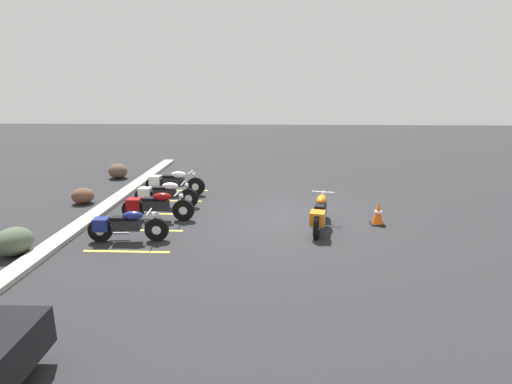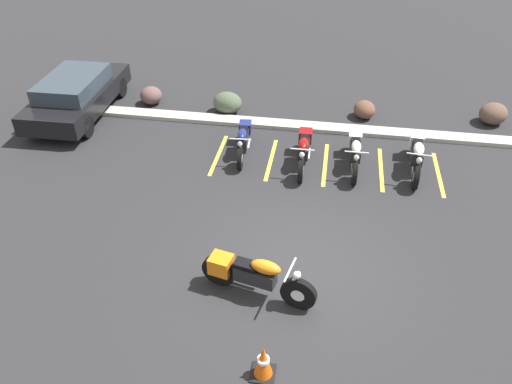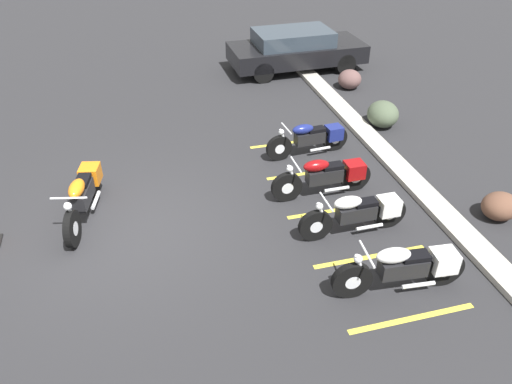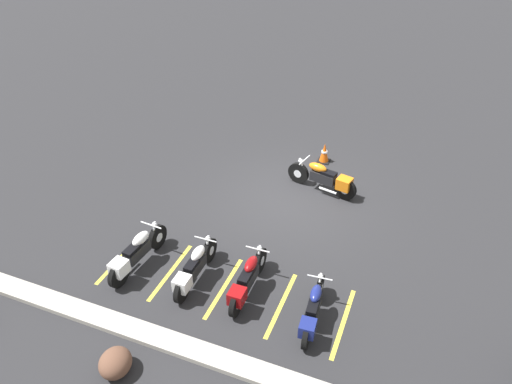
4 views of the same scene
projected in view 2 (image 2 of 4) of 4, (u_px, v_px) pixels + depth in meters
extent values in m
plane|color=#262628|center=(299.00, 269.00, 10.05)|extent=(60.00, 60.00, 0.00)
cylinder|color=black|center=(298.00, 294.00, 9.07)|extent=(0.69, 0.27, 0.68)
cylinder|color=silver|center=(298.00, 294.00, 9.07)|extent=(0.28, 0.18, 0.26)
cylinder|color=black|center=(219.00, 270.00, 9.55)|extent=(0.69, 0.27, 0.68)
cylinder|color=silver|center=(219.00, 270.00, 9.55)|extent=(0.28, 0.18, 0.26)
cube|color=black|center=(255.00, 275.00, 9.23)|extent=(0.83, 0.45, 0.31)
ellipsoid|color=orange|center=(266.00, 267.00, 9.01)|extent=(0.62, 0.38, 0.25)
cube|color=black|center=(246.00, 265.00, 9.17)|extent=(0.50, 0.34, 0.08)
cube|color=orange|center=(221.00, 264.00, 9.42)|extent=(0.48, 0.45, 0.35)
cylinder|color=silver|center=(293.00, 281.00, 8.95)|extent=(0.28, 0.12, 0.55)
cylinder|color=silver|center=(290.00, 270.00, 8.81)|extent=(0.17, 0.63, 0.04)
sphere|color=silver|center=(297.00, 275.00, 8.82)|extent=(0.14, 0.14, 0.14)
cylinder|color=silver|center=(246.00, 278.00, 9.60)|extent=(0.57, 0.19, 0.07)
cylinder|color=black|center=(240.00, 158.00, 12.90)|extent=(0.16, 0.61, 0.61)
cylinder|color=silver|center=(240.00, 158.00, 12.90)|extent=(0.13, 0.24, 0.23)
cylinder|color=black|center=(246.00, 132.00, 14.05)|extent=(0.16, 0.61, 0.61)
cylinder|color=silver|center=(246.00, 132.00, 14.05)|extent=(0.13, 0.24, 0.23)
cube|color=black|center=(243.00, 139.00, 13.43)|extent=(0.31, 0.72, 0.28)
ellipsoid|color=navy|center=(242.00, 134.00, 13.14)|extent=(0.28, 0.53, 0.22)
cube|color=black|center=(243.00, 130.00, 13.45)|extent=(0.25, 0.42, 0.07)
cube|color=navy|center=(245.00, 127.00, 13.92)|extent=(0.36, 0.39, 0.31)
cylinder|color=silver|center=(240.00, 148.00, 12.85)|extent=(0.07, 0.24, 0.49)
cylinder|color=silver|center=(240.00, 139.00, 12.76)|extent=(0.57, 0.08, 0.03)
sphere|color=silver|center=(240.00, 144.00, 12.70)|extent=(0.13, 0.13, 0.13)
cylinder|color=silver|center=(249.00, 144.00, 13.77)|extent=(0.10, 0.51, 0.06)
cylinder|color=black|center=(301.00, 170.00, 12.41)|extent=(0.12, 0.64, 0.64)
cylinder|color=silver|center=(301.00, 170.00, 12.41)|extent=(0.12, 0.24, 0.24)
cylinder|color=black|center=(305.00, 141.00, 13.61)|extent=(0.12, 0.64, 0.64)
cylinder|color=silver|center=(305.00, 141.00, 13.61)|extent=(0.12, 0.24, 0.24)
cube|color=black|center=(304.00, 149.00, 12.97)|extent=(0.28, 0.74, 0.29)
ellipsoid|color=maroon|center=(304.00, 144.00, 12.66)|extent=(0.26, 0.54, 0.23)
cube|color=black|center=(305.00, 139.00, 12.98)|extent=(0.24, 0.43, 0.08)
cube|color=maroon|center=(306.00, 136.00, 13.47)|extent=(0.35, 0.39, 0.33)
cylinder|color=silver|center=(302.00, 159.00, 12.36)|extent=(0.06, 0.25, 0.51)
cylinder|color=silver|center=(302.00, 149.00, 12.26)|extent=(0.60, 0.04, 0.03)
sphere|color=silver|center=(302.00, 155.00, 12.20)|extent=(0.14, 0.14, 0.14)
cylinder|color=silver|center=(309.00, 154.00, 13.31)|extent=(0.07, 0.53, 0.07)
cylinder|color=black|center=(355.00, 173.00, 12.33)|extent=(0.12, 0.63, 0.63)
cylinder|color=silver|center=(355.00, 173.00, 12.33)|extent=(0.12, 0.24, 0.24)
cylinder|color=black|center=(354.00, 143.00, 13.51)|extent=(0.12, 0.63, 0.63)
cylinder|color=silver|center=(354.00, 143.00, 13.51)|extent=(0.12, 0.24, 0.24)
cube|color=black|center=(355.00, 152.00, 12.88)|extent=(0.27, 0.72, 0.28)
ellipsoid|color=white|center=(356.00, 147.00, 12.58)|extent=(0.25, 0.53, 0.23)
cube|color=black|center=(356.00, 142.00, 12.90)|extent=(0.23, 0.42, 0.08)
cube|color=white|center=(355.00, 138.00, 13.37)|extent=(0.34, 0.38, 0.32)
cylinder|color=silver|center=(356.00, 162.00, 12.28)|extent=(0.06, 0.25, 0.51)
cylinder|color=silver|center=(357.00, 152.00, 12.18)|extent=(0.59, 0.04, 0.03)
sphere|color=silver|center=(357.00, 157.00, 12.13)|extent=(0.13, 0.13, 0.13)
cylinder|color=silver|center=(359.00, 157.00, 13.22)|extent=(0.07, 0.52, 0.07)
cylinder|color=black|center=(416.00, 177.00, 12.17)|extent=(0.18, 0.67, 0.66)
cylinder|color=silver|center=(416.00, 177.00, 12.17)|extent=(0.15, 0.26, 0.25)
cylinder|color=black|center=(416.00, 145.00, 13.39)|extent=(0.18, 0.67, 0.66)
cylinder|color=silver|center=(416.00, 145.00, 13.39)|extent=(0.15, 0.26, 0.25)
cube|color=black|center=(417.00, 154.00, 12.73)|extent=(0.34, 0.78, 0.30)
ellipsoid|color=white|center=(419.00, 149.00, 12.42)|extent=(0.31, 0.58, 0.24)
cube|color=black|center=(418.00, 144.00, 12.75)|extent=(0.28, 0.46, 0.08)
cube|color=white|center=(417.00, 140.00, 13.24)|extent=(0.39, 0.43, 0.34)
cylinder|color=silver|center=(418.00, 165.00, 12.11)|extent=(0.08, 0.27, 0.53)
cylinder|color=silver|center=(420.00, 155.00, 12.01)|extent=(0.62, 0.09, 0.04)
sphere|color=silver|center=(419.00, 160.00, 11.95)|extent=(0.14, 0.14, 0.14)
cylinder|color=silver|center=(420.00, 160.00, 13.07)|extent=(0.12, 0.55, 0.07)
cylinder|color=black|center=(75.00, 84.00, 16.64)|extent=(0.23, 0.64, 0.64)
cylinder|color=black|center=(120.00, 87.00, 16.46)|extent=(0.23, 0.64, 0.64)
cylinder|color=black|center=(34.00, 123.00, 14.43)|extent=(0.23, 0.64, 0.64)
cylinder|color=black|center=(86.00, 127.00, 14.25)|extent=(0.23, 0.64, 0.64)
cube|color=black|center=(78.00, 97.00, 15.30)|extent=(1.90, 4.34, 0.55)
cube|color=#2D3842|center=(73.00, 83.00, 14.89)|extent=(1.57, 2.44, 0.45)
cube|color=#A8A399|center=(318.00, 127.00, 14.77)|extent=(18.00, 0.50, 0.12)
ellipsoid|color=#47533F|center=(227.00, 103.00, 15.50)|extent=(1.09, 1.01, 0.65)
ellipsoid|color=brown|center=(493.00, 114.00, 14.92)|extent=(1.16, 1.15, 0.63)
ellipsoid|color=brown|center=(151.00, 95.00, 16.03)|extent=(0.95, 0.95, 0.57)
ellipsoid|color=brown|center=(364.00, 110.00, 15.25)|extent=(0.78, 0.83, 0.53)
cube|color=black|center=(263.00, 373.00, 8.10)|extent=(0.40, 0.40, 0.03)
cone|color=#EA590F|center=(263.00, 361.00, 7.91)|extent=(0.32, 0.32, 0.67)
cylinder|color=white|center=(263.00, 360.00, 7.89)|extent=(0.20, 0.20, 0.06)
cube|color=gold|center=(218.00, 155.00, 13.62)|extent=(0.10, 2.10, 0.00)
cube|color=gold|center=(271.00, 159.00, 13.42)|extent=(0.10, 2.10, 0.00)
cube|color=gold|center=(325.00, 164.00, 13.23)|extent=(0.10, 2.10, 0.00)
cube|color=gold|center=(381.00, 169.00, 13.04)|extent=(0.10, 2.10, 0.00)
cube|color=gold|center=(438.00, 174.00, 12.85)|extent=(0.10, 2.10, 0.00)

